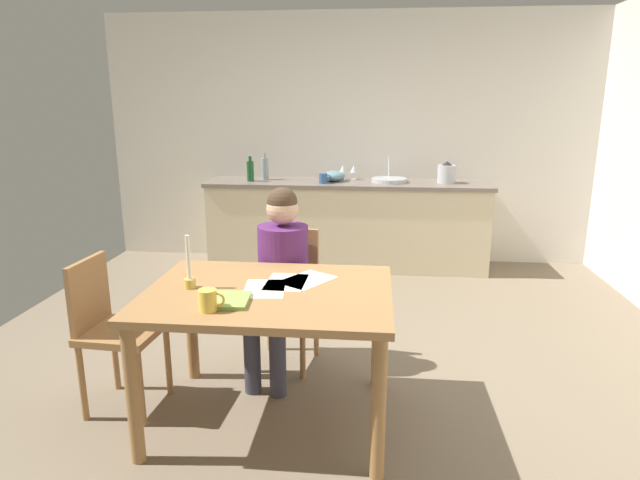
% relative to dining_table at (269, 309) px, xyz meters
% --- Properties ---
extents(ground_plane, '(5.20, 5.20, 0.04)m').
position_rel_dining_table_xyz_m(ground_plane, '(0.26, 0.69, -0.67)').
color(ground_plane, '#7A6B56').
extents(wall_back, '(5.20, 0.12, 2.60)m').
position_rel_dining_table_xyz_m(wall_back, '(0.26, 3.29, 0.65)').
color(wall_back, silver).
rests_on(wall_back, ground).
extents(kitchen_counter, '(2.89, 0.64, 0.90)m').
position_rel_dining_table_xyz_m(kitchen_counter, '(0.26, 2.93, -0.20)').
color(kitchen_counter, beige).
rests_on(kitchen_counter, ground).
extents(dining_table, '(1.28, 0.96, 0.76)m').
position_rel_dining_table_xyz_m(dining_table, '(0.00, 0.00, 0.00)').
color(dining_table, '#9E7042').
rests_on(dining_table, ground).
extents(chair_at_table, '(0.45, 0.45, 0.89)m').
position_rel_dining_table_xyz_m(chair_at_table, '(-0.02, 0.72, -0.15)').
color(chair_at_table, '#9E7042').
rests_on(chair_at_table, ground).
extents(person_seated, '(0.38, 0.62, 1.19)m').
position_rel_dining_table_xyz_m(person_seated, '(-0.04, 0.58, 0.03)').
color(person_seated, '#592666').
rests_on(person_seated, ground).
extents(chair_side_empty, '(0.43, 0.43, 0.87)m').
position_rel_dining_table_xyz_m(chair_side_empty, '(-0.90, 0.05, -0.16)').
color(chair_side_empty, '#9E7042').
rests_on(chair_side_empty, ground).
extents(coffee_mug, '(0.13, 0.09, 0.10)m').
position_rel_dining_table_xyz_m(coffee_mug, '(-0.22, -0.31, 0.16)').
color(coffee_mug, '#F2CC4C').
rests_on(coffee_mug, dining_table).
extents(candlestick, '(0.06, 0.06, 0.29)m').
position_rel_dining_table_xyz_m(candlestick, '(-0.42, -0.01, 0.18)').
color(candlestick, gold).
rests_on(candlestick, dining_table).
extents(book_magazine, '(0.21, 0.24, 0.02)m').
position_rel_dining_table_xyz_m(book_magazine, '(-0.16, -0.20, 0.11)').
color(book_magazine, '#8BAE4E').
rests_on(book_magazine, dining_table).
extents(paper_letter, '(0.22, 0.30, 0.00)m').
position_rel_dining_table_xyz_m(paper_letter, '(0.07, 0.13, 0.10)').
color(paper_letter, white).
rests_on(paper_letter, dining_table).
extents(paper_bill, '(0.24, 0.32, 0.00)m').
position_rel_dining_table_xyz_m(paper_bill, '(-0.02, 0.01, 0.10)').
color(paper_bill, white).
rests_on(paper_bill, dining_table).
extents(paper_envelope, '(0.34, 0.36, 0.00)m').
position_rel_dining_table_xyz_m(paper_envelope, '(0.18, 0.18, 0.10)').
color(paper_envelope, white).
rests_on(paper_envelope, dining_table).
extents(sink_unit, '(0.36, 0.36, 0.24)m').
position_rel_dining_table_xyz_m(sink_unit, '(0.69, 2.94, 0.27)').
color(sink_unit, '#B2B7BC').
rests_on(sink_unit, kitchen_counter).
extents(bottle_oil, '(0.07, 0.07, 0.26)m').
position_rel_dining_table_xyz_m(bottle_oil, '(-0.74, 2.87, 0.36)').
color(bottle_oil, '#194C23').
rests_on(bottle_oil, kitchen_counter).
extents(bottle_vinegar, '(0.07, 0.07, 0.28)m').
position_rel_dining_table_xyz_m(bottle_vinegar, '(-0.61, 2.99, 0.37)').
color(bottle_vinegar, '#8C999E').
rests_on(bottle_vinegar, kitchen_counter).
extents(mixing_bowl, '(0.24, 0.24, 0.11)m').
position_rel_dining_table_xyz_m(mixing_bowl, '(0.12, 2.95, 0.30)').
color(mixing_bowl, '#668C99').
rests_on(mixing_bowl, kitchen_counter).
extents(stovetop_kettle, '(0.18, 0.18, 0.22)m').
position_rel_dining_table_xyz_m(stovetop_kettle, '(1.26, 2.93, 0.35)').
color(stovetop_kettle, '#B7BABF').
rests_on(stovetop_kettle, kitchen_counter).
extents(wine_glass_near_sink, '(0.07, 0.07, 0.15)m').
position_rel_dining_table_xyz_m(wine_glass_near_sink, '(0.32, 3.08, 0.36)').
color(wine_glass_near_sink, silver).
rests_on(wine_glass_near_sink, kitchen_counter).
extents(wine_glass_by_kettle, '(0.07, 0.07, 0.15)m').
position_rel_dining_table_xyz_m(wine_glass_by_kettle, '(0.20, 3.08, 0.36)').
color(wine_glass_by_kettle, silver).
rests_on(wine_glass_by_kettle, kitchen_counter).
extents(teacup_on_counter, '(0.12, 0.08, 0.10)m').
position_rel_dining_table_xyz_m(teacup_on_counter, '(0.02, 2.78, 0.30)').
color(teacup_on_counter, '#33598C').
rests_on(teacup_on_counter, kitchen_counter).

